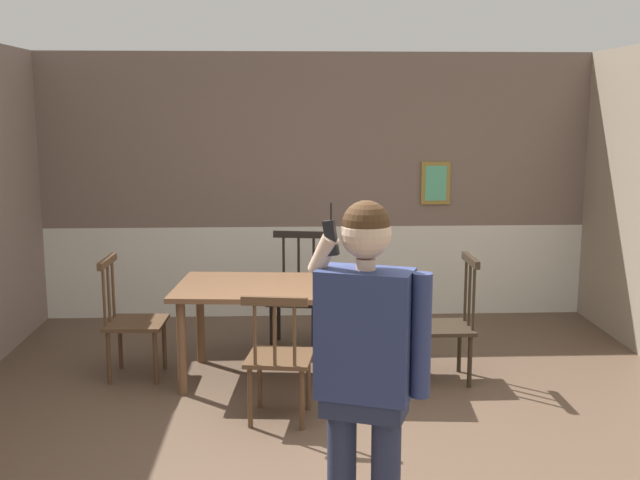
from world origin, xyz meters
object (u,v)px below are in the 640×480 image
chair_opposite_corner (131,320)px  person_figure (366,359)px  chair_at_table_head (279,357)px  chair_near_window (296,294)px  dining_table (288,296)px  chair_by_doorway (448,323)px

chair_opposite_corner → person_figure: person_figure is taller
chair_at_table_head → person_figure: (0.42, -1.74, 0.57)m
chair_near_window → chair_opposite_corner: chair_near_window is taller
dining_table → person_figure: 2.64m
chair_at_table_head → person_figure: person_figure is taller
dining_table → chair_near_window: 0.89m
dining_table → chair_at_table_head: bearing=-94.8°
dining_table → chair_near_window: bearing=85.2°
chair_near_window → chair_opposite_corner: size_ratio=1.05×
chair_opposite_corner → person_figure: bearing=33.1°
dining_table → chair_at_table_head: 0.89m
dining_table → chair_opposite_corner: bearing=175.5°
chair_at_table_head → chair_opposite_corner: 1.54m
dining_table → chair_opposite_corner: 1.30m
person_figure → chair_near_window: bearing=-65.8°
chair_by_doorway → chair_at_table_head: chair_by_doorway is taller
chair_near_window → chair_opposite_corner: 1.55m
chair_near_window → chair_by_doorway: 1.54m
chair_by_doorway → chair_at_table_head: bearing=119.3°
dining_table → chair_by_doorway: chair_by_doorway is taller
chair_at_table_head → chair_opposite_corner: (-1.20, 0.96, 0.01)m
chair_by_doorway → chair_opposite_corner: (-2.55, 0.20, 0.00)m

